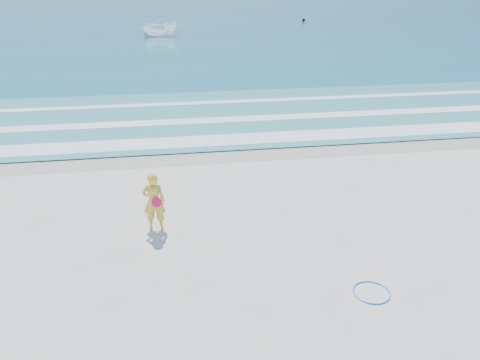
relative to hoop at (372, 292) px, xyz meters
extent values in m
plane|color=silver|center=(-2.67, 0.30, -0.01)|extent=(400.00, 400.00, 0.00)
cube|color=#B2A893|center=(-2.67, 9.30, -0.01)|extent=(400.00, 2.40, 0.00)
cube|color=#19727F|center=(-2.67, 105.30, 0.01)|extent=(400.00, 190.00, 0.04)
cube|color=#59B7AD|center=(-2.67, 14.30, 0.03)|extent=(400.00, 10.00, 0.01)
cube|color=white|center=(-2.67, 10.60, 0.04)|extent=(400.00, 1.40, 0.01)
cube|color=white|center=(-2.67, 13.50, 0.04)|extent=(400.00, 0.90, 0.01)
cube|color=white|center=(-2.67, 16.80, 0.04)|extent=(400.00, 0.60, 0.01)
torus|color=#0D80F4|center=(0.00, 0.00, 0.00)|extent=(0.93, 0.93, 0.03)
imported|color=white|center=(-4.49, 45.74, 0.81)|extent=(4.26, 2.17, 1.57)
sphere|color=black|center=(15.55, 59.44, 0.25)|extent=(0.46, 0.46, 0.46)
imported|color=yellow|center=(-4.73, 3.62, 0.82)|extent=(0.64, 0.44, 1.66)
cylinder|color=#D81348|center=(-4.65, 3.44, 0.89)|extent=(0.27, 0.08, 0.27)
camera|label=1|loc=(-4.19, -7.87, 6.49)|focal=35.00mm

